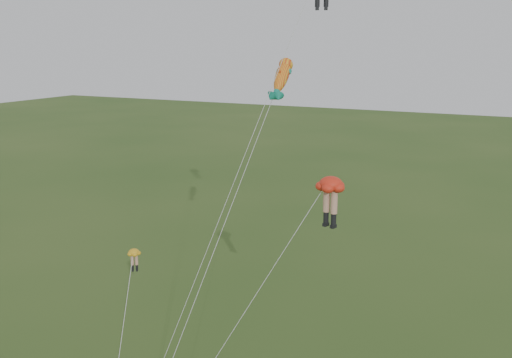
% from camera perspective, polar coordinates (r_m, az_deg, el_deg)
% --- Properties ---
extents(legs_kite_red_mid, '(7.87, 5.76, 13.37)m').
position_cam_1_polar(legs_kite_red_mid, '(29.72, 7.30, -1.15)').
color(legs_kite_red_mid, red).
rests_on(legs_kite_red_mid, ground).
extents(legs_kite_yellow, '(2.05, 5.18, 8.29)m').
position_cam_1_polar(legs_kite_yellow, '(34.48, -12.25, -8.36)').
color(legs_kite_yellow, gold).
rests_on(legs_kite_yellow, ground).
extents(fish_kite, '(4.25, 10.81, 19.45)m').
position_cam_1_polar(fish_kite, '(34.56, 2.57, 10.12)').
color(fish_kite, orange).
rests_on(fish_kite, ground).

